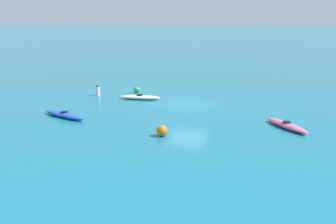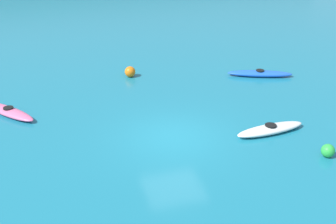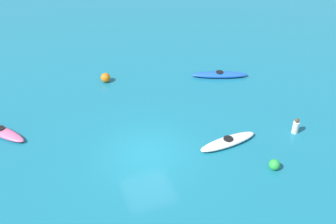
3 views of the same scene
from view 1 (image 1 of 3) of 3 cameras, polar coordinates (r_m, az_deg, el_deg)
ground_plane at (r=26.23m, az=3.22°, el=1.11°), size 600.00×600.00×0.00m
kayak_white at (r=27.99m, az=-4.30°, el=2.27°), size 3.16×1.08×0.37m
kayak_pink at (r=21.64m, az=17.65°, el=-1.93°), size 2.56×2.96×0.37m
kayak_blue at (r=23.72m, az=-15.52°, el=-0.40°), size 3.54×1.89×0.37m
buoy_green at (r=30.49m, az=-4.78°, el=3.42°), size 0.51×0.51×0.51m
buoy_orange at (r=19.22m, az=-0.93°, el=-2.84°), size 0.59×0.59×0.59m
person_near_shore at (r=29.71m, az=-10.66°, el=3.20°), size 0.41×0.41×0.88m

